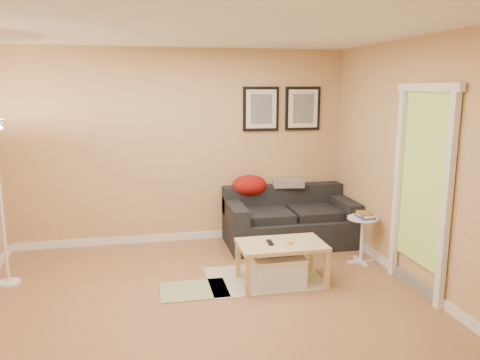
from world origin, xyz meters
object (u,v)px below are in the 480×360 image
at_px(sofa, 290,217).
at_px(book_stack, 365,215).
at_px(floor_lamp, 2,209).
at_px(side_table, 362,240).
at_px(storage_bin, 278,270).
at_px(coffee_table, 281,263).

relative_size(sofa, book_stack, 7.69).
xyz_separation_m(sofa, floor_lamp, (-3.38, -0.64, 0.47)).
height_order(side_table, book_stack, book_stack).
bearing_deg(floor_lamp, sofa, 10.75).
bearing_deg(storage_bin, floor_lamp, 167.20).
bearing_deg(floor_lamp, side_table, -2.78).
relative_size(side_table, book_stack, 2.55).
xyz_separation_m(side_table, floor_lamp, (-4.02, 0.20, 0.56)).
height_order(sofa, storage_bin, sofa).
relative_size(coffee_table, storage_bin, 1.66).
relative_size(storage_bin, floor_lamp, 0.31).
relative_size(sofa, storage_bin, 3.08).
xyz_separation_m(coffee_table, book_stack, (1.15, 0.38, 0.37)).
height_order(storage_bin, floor_lamp, floor_lamp).
height_order(sofa, book_stack, sofa).
relative_size(side_table, floor_lamp, 0.32).
height_order(coffee_table, side_table, side_table).
bearing_deg(storage_bin, sofa, 67.03).
relative_size(coffee_table, book_stack, 4.16).
height_order(sofa, side_table, sofa).
distance_m(side_table, floor_lamp, 4.06).
height_order(coffee_table, storage_bin, coffee_table).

